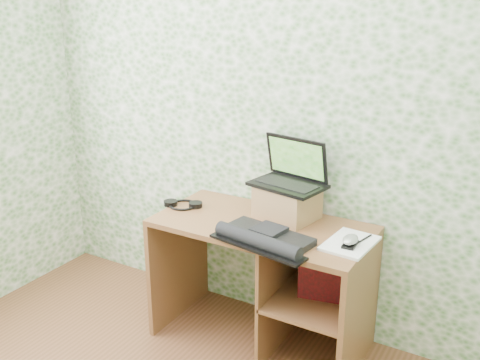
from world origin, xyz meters
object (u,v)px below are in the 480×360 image
Objects in this scene: laptop at (291,174)px; notepad at (350,243)px; desk at (276,268)px; riser at (287,202)px; keyboard at (264,238)px.

laptop is 0.53m from notepad.
desk is 3.86× the size of riser.
riser reaches higher than keyboard.
desk is 0.38m from riser.
notepad is at bearing -14.51° from laptop.
notepad is (0.43, -0.05, 0.28)m from desk.
notepad is (0.43, -0.20, -0.24)m from laptop.
riser is at bearing 164.26° from notepad.
notepad is (0.39, 0.20, -0.02)m from keyboard.
laptop reaches higher than keyboard.
keyboard is at bearing -83.81° from riser.
laptop reaches higher than riser.
riser is at bearing -79.18° from laptop.
riser is at bearing 87.67° from desk.
desk is 2.17× the size of keyboard.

